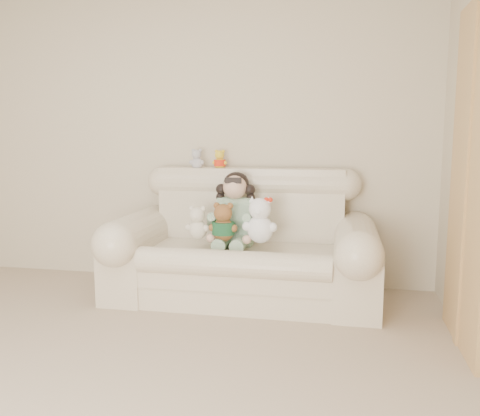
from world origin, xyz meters
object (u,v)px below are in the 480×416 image
Objects in this scene: sofa at (243,236)px; white_cat at (260,215)px; seated_child at (235,208)px; cream_teddy at (198,220)px; brown_teddy at (223,218)px.

sofa is 5.08× the size of white_cat.
seated_child is 0.33m from white_cat.
cream_teddy is (-0.49, 0.02, -0.05)m from white_cat.
brown_teddy is 1.14× the size of cream_teddy.
seated_child is 0.24m from brown_teddy.
brown_teddy is at bearing -128.75° from sofa.
sofa is 0.25m from brown_teddy.
white_cat is at bearing -41.94° from seated_child.
sofa is 3.50× the size of seated_child.
cream_teddy is at bearing -174.51° from brown_teddy.
brown_teddy is 0.21m from cream_teddy.
brown_teddy is 0.28m from white_cat.
seated_child is 0.33m from cream_teddy.
sofa is at bearing 44.55° from cream_teddy.
sofa reaches higher than cream_teddy.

